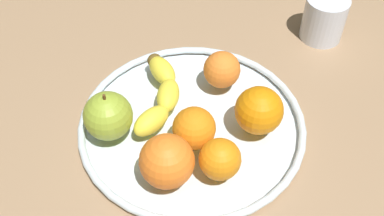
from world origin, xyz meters
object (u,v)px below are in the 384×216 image
(orange_center, at_px, (167,161))
(orange_back_right, at_px, (259,109))
(banana, at_px, (160,93))
(orange_front_left, at_px, (220,159))
(orange_back_left, at_px, (222,70))
(orange_front_right, at_px, (194,128))
(ambient_mug, at_px, (324,18))
(apple, at_px, (108,116))
(fruit_bowl, at_px, (192,124))

(orange_center, relative_size, orange_back_right, 1.04)
(banana, xyz_separation_m, orange_front_left, (-0.13, -0.11, 0.01))
(orange_back_left, distance_m, orange_back_right, 0.11)
(banana, xyz_separation_m, orange_front_right, (-0.08, -0.06, 0.01))
(orange_back_left, bearing_deg, ambient_mug, -46.64)
(apple, height_order, orange_front_left, apple)
(orange_back_left, bearing_deg, orange_front_left, -176.63)
(orange_back_left, relative_size, orange_front_left, 1.02)
(fruit_bowl, height_order, orange_back_right, orange_back_right)
(apple, bearing_deg, banana, -41.87)
(orange_back_right, distance_m, orange_front_left, 0.11)
(orange_back_left, relative_size, orange_back_right, 0.83)
(orange_center, height_order, orange_back_right, orange_center)
(fruit_bowl, bearing_deg, orange_center, 168.68)
(orange_front_right, height_order, orange_center, orange_center)
(orange_back_left, bearing_deg, orange_front_right, 166.52)
(orange_front_left, xyz_separation_m, ambient_mug, (0.36, -0.17, -0.01))
(fruit_bowl, xyz_separation_m, apple, (-0.04, 0.12, 0.05))
(banana, bearing_deg, orange_back_right, -102.30)
(orange_back_left, distance_m, orange_center, 0.21)
(apple, relative_size, orange_back_right, 1.11)
(fruit_bowl, xyz_separation_m, orange_center, (-0.11, 0.02, 0.05))
(orange_front_left, bearing_deg, ambient_mug, -25.79)
(apple, relative_size, ambient_mug, 0.72)
(fruit_bowl, height_order, orange_front_right, orange_front_right)
(orange_front_right, distance_m, orange_back_right, 0.11)
(orange_center, bearing_deg, fruit_bowl, -11.32)
(fruit_bowl, relative_size, orange_center, 4.65)
(fruit_bowl, xyz_separation_m, ambient_mug, (0.26, -0.22, 0.03))
(apple, distance_m, orange_back_right, 0.23)
(ambient_mug, bearing_deg, orange_center, 146.78)
(banana, relative_size, apple, 2.28)
(apple, bearing_deg, orange_front_right, -92.06)
(banana, relative_size, orange_back_left, 3.05)
(orange_front_right, bearing_deg, orange_back_right, -64.08)
(orange_center, distance_m, orange_back_right, 0.17)
(orange_back_left, height_order, ambient_mug, ambient_mug)
(orange_front_right, height_order, ambient_mug, ambient_mug)
(orange_center, bearing_deg, orange_back_right, -47.59)
(banana, relative_size, orange_front_right, 2.91)
(fruit_bowl, bearing_deg, apple, 107.01)
(orange_back_right, bearing_deg, orange_front_right, 115.92)
(orange_front_left, bearing_deg, orange_back_left, 3.37)
(banana, distance_m, ambient_mug, 0.36)
(orange_center, relative_size, ambient_mug, 0.68)
(orange_back_right, bearing_deg, orange_center, 132.41)
(apple, distance_m, orange_front_right, 0.13)
(orange_front_right, bearing_deg, apple, 87.94)
(orange_back_left, xyz_separation_m, ambient_mug, (0.17, -0.18, -0.01))
(orange_back_left, xyz_separation_m, orange_back_right, (-0.09, -0.06, 0.01))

